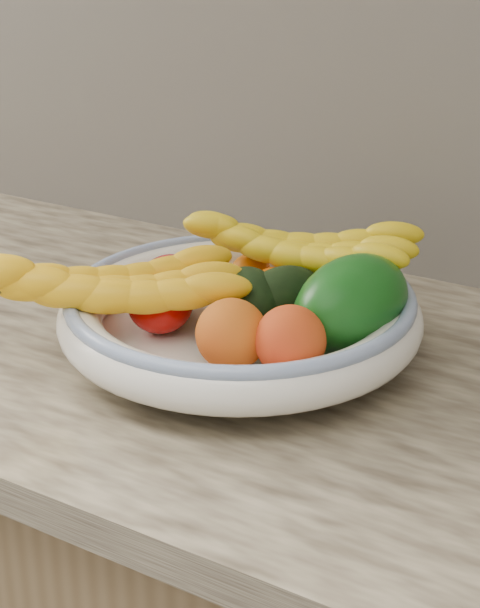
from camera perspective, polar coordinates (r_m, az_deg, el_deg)
name	(u,v)px	position (r m, az deg, el deg)	size (l,w,h in m)	color
fruit_bowl	(240,314)	(1.00, 0.00, -0.60)	(0.39, 0.39, 0.08)	white
clementine_back_left	(251,272)	(1.10, 0.67, 1.95)	(0.05, 0.05, 0.04)	#DC6A04
clementine_back_right	(299,279)	(1.08, 3.63, 1.51)	(0.06, 0.06, 0.05)	orange
clementine_back_mid	(275,290)	(1.05, 2.17, 0.87)	(0.06, 0.06, 0.05)	#E35D04
tomato_left	(171,285)	(1.04, -4.23, 1.19)	(0.08, 0.08, 0.07)	maroon
tomato_near_left	(160,304)	(0.99, -4.91, 0.03)	(0.07, 0.07, 0.06)	#BB0804
avocado_center	(249,300)	(0.99, 0.57, 0.24)	(0.07, 0.10, 0.07)	black
avocado_right	(284,298)	(1.00, 2.69, 0.38)	(0.07, 0.10, 0.07)	black
green_mango	(351,304)	(0.96, 6.84, -0.02)	(0.10, 0.15, 0.10)	#0D490F
peach_front	(232,334)	(0.91, -0.52, -1.86)	(0.07, 0.07, 0.07)	orange
peach_right	(290,341)	(0.90, 3.10, -2.26)	(0.07, 0.07, 0.07)	orange
banana_bunch_back	(296,255)	(1.06, 3.47, 3.03)	(0.29, 0.11, 0.08)	yellow
banana_bunch_front	(107,293)	(0.98, -8.15, 0.66)	(0.31, 0.12, 0.08)	yellow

